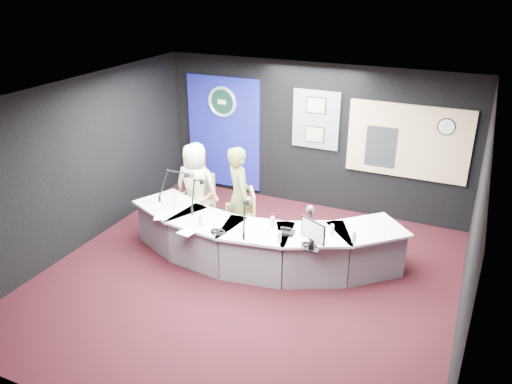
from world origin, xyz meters
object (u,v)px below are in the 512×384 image
at_px(armchair_left, 197,204).
at_px(person_man, 196,186).
at_px(armchair_right, 240,221).
at_px(person_woman, 239,197).
at_px(broadcast_desk, 258,241).

bearing_deg(armchair_left, person_man, 0.00).
relative_size(armchair_right, person_woman, 0.49).
height_order(armchair_left, person_woman, person_woman).
bearing_deg(person_woman, armchair_left, 35.40).
distance_m(broadcast_desk, person_woman, 0.85).
relative_size(broadcast_desk, person_man, 2.83).
bearing_deg(person_man, armchair_right, 159.79).
xyz_separation_m(armchair_right, person_man, (-0.98, 0.24, 0.37)).
xyz_separation_m(armchair_left, person_woman, (0.98, -0.24, 0.41)).
bearing_deg(armchair_left, broadcast_desk, -23.65).
height_order(armchair_left, armchair_right, armchair_left).
xyz_separation_m(broadcast_desk, armchair_left, (-1.51, 0.67, 0.08)).
relative_size(broadcast_desk, armchair_left, 4.94).
relative_size(armchair_left, person_woman, 0.52).
distance_m(broadcast_desk, armchair_left, 1.66).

